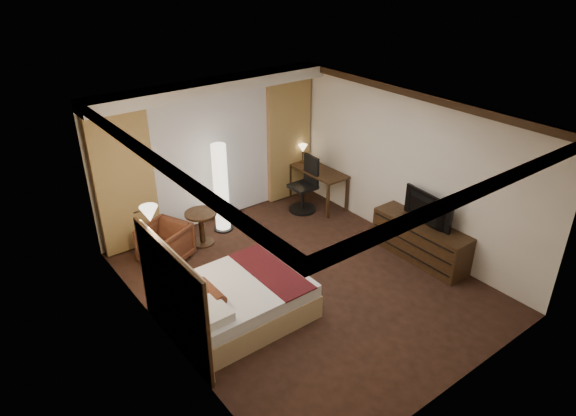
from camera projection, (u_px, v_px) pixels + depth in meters
floor at (303, 282)px, 8.09m from camera, size 4.50×5.50×0.01m
ceiling at (306, 116)px, 6.85m from camera, size 4.50×5.50×0.01m
back_wall at (210, 152)px, 9.41m from camera, size 4.50×0.02×2.70m
left_wall at (162, 257)px, 6.25m from camera, size 0.02×5.50×2.70m
right_wall at (408, 169)px, 8.68m from camera, size 0.02×5.50×2.70m
crown_molding at (306, 120)px, 6.87m from camera, size 4.50×5.50×0.12m
soffit at (213, 86)px, 8.65m from camera, size 4.50×0.50×0.20m
curtain_sheer at (213, 158)px, 9.40m from camera, size 2.48×0.04×2.45m
curtain_left_drape at (125, 182)px, 8.44m from camera, size 1.00×0.14×2.45m
curtain_right_drape at (288, 140)px, 10.27m from camera, size 1.00×0.14×2.45m
wall_sconce at (149, 214)px, 6.67m from camera, size 0.24×0.24×0.24m
bed at (238, 301)px, 7.22m from camera, size 1.87×1.46×0.55m
headboard at (174, 299)px, 6.49m from camera, size 0.12×1.76×1.50m
armchair at (165, 242)px, 8.48m from camera, size 0.88×0.91×0.72m
side_table at (202, 228)px, 9.00m from camera, size 0.56×0.56×0.61m
floor_lamp at (221, 188)px, 9.19m from camera, size 0.36×0.36×1.69m
desk at (318, 187)px, 10.35m from camera, size 0.55×1.29×0.75m
desk_lamp at (303, 154)px, 10.45m from camera, size 0.18×0.18×0.34m
office_chair at (303, 185)px, 10.00m from camera, size 0.54×0.54×1.12m
dresser at (420, 240)px, 8.57m from camera, size 0.50×1.72×0.67m
television at (424, 208)px, 8.27m from camera, size 0.67×1.05×0.13m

